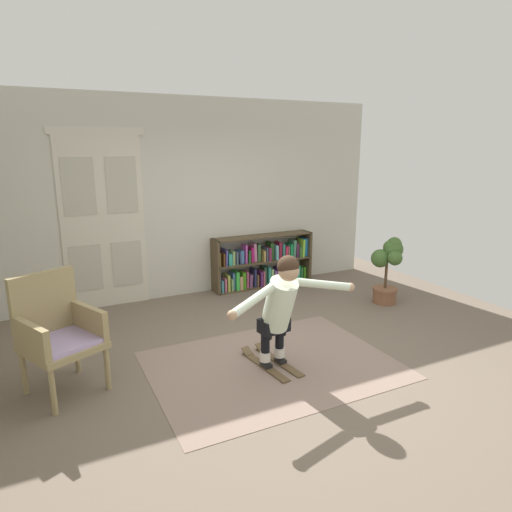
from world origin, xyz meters
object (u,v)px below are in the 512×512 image
object	(u,v)px
bookshelf	(264,264)
wicker_chair	(58,331)
skis_pair	(271,362)
potted_plant	(388,265)
person_skier	(281,303)

from	to	relation	value
bookshelf	wicker_chair	bearing A→B (deg)	-147.53
bookshelf	skis_pair	world-z (taller)	bookshelf
bookshelf	potted_plant	xyz separation A→B (m)	(1.23, -1.48, 0.19)
wicker_chair	skis_pair	xyz separation A→B (m)	(1.96, -0.43, -0.56)
skis_pair	person_skier	world-z (taller)	person_skier
skis_pair	person_skier	xyz separation A→B (m)	(0.02, -0.16, 0.70)
potted_plant	skis_pair	xyz separation A→B (m)	(-2.41, -0.95, -0.54)
wicker_chair	potted_plant	bearing A→B (deg)	6.70
skis_pair	bookshelf	bearing A→B (deg)	64.23
person_skier	skis_pair	bearing A→B (deg)	97.31
bookshelf	person_skier	bearing A→B (deg)	-113.99
potted_plant	person_skier	distance (m)	2.63
bookshelf	potted_plant	distance (m)	1.94
bookshelf	wicker_chair	distance (m)	3.72
wicker_chair	potted_plant	distance (m)	4.40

